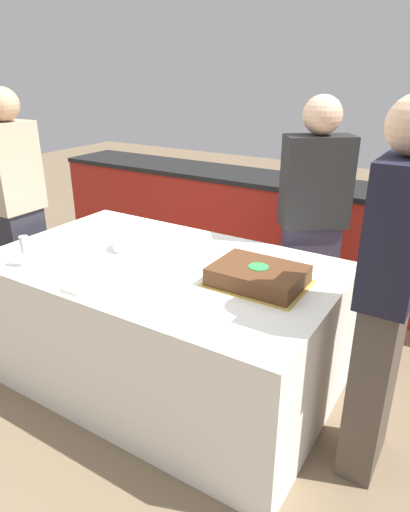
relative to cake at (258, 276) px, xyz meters
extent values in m
plane|color=#7A664C|center=(-0.57, -0.04, -0.82)|extent=(14.00, 14.00, 0.00)
cube|color=#A82319|center=(-0.57, 1.61, -0.38)|extent=(4.40, 0.55, 0.88)
cube|color=black|center=(-0.57, 1.61, 0.08)|extent=(4.40, 0.58, 0.04)
cube|color=white|center=(-0.57, -0.04, -0.43)|extent=(1.92, 1.15, 0.77)
cube|color=gold|center=(0.00, 0.00, -0.04)|extent=(0.48, 0.37, 0.00)
cube|color=#56331C|center=(0.00, 0.00, 0.00)|extent=(0.44, 0.33, 0.09)
cylinder|color=green|center=(0.00, 0.00, 0.05)|extent=(0.10, 0.10, 0.00)
cylinder|color=white|center=(-0.85, 0.02, -0.01)|extent=(0.19, 0.19, 0.08)
cylinder|color=white|center=(-1.15, -0.46, -0.04)|extent=(0.07, 0.07, 0.00)
cylinder|color=white|center=(-1.15, -0.46, 0.00)|extent=(0.01, 0.01, 0.08)
cylinder|color=white|center=(-1.15, -0.46, 0.08)|extent=(0.05, 0.05, 0.09)
cylinder|color=white|center=(-0.07, 0.33, -0.04)|extent=(0.21, 0.21, 0.00)
cube|color=white|center=(-0.71, -0.52, -0.04)|extent=(0.13, 0.11, 0.02)
cube|color=#383347|center=(0.00, 0.76, -0.39)|extent=(0.37, 0.33, 0.86)
cube|color=black|center=(0.00, 0.76, 0.32)|extent=(0.44, 0.40, 0.54)
sphere|color=#D8AD89|center=(0.00, 0.76, 0.70)|extent=(0.22, 0.22, 0.22)
cube|color=#282833|center=(-1.75, -0.04, -0.38)|extent=(0.16, 0.27, 0.88)
cube|color=tan|center=(-1.75, -0.04, 0.35)|extent=(0.20, 0.32, 0.57)
sphere|color=tan|center=(-1.75, -0.04, 0.74)|extent=(0.21, 0.21, 0.21)
cube|color=#4C4238|center=(0.61, -0.04, -0.38)|extent=(0.16, 0.34, 0.89)
cube|color=black|center=(0.61, -0.04, 0.36)|extent=(0.20, 0.40, 0.58)
camera|label=1|loc=(0.86, -1.87, 0.95)|focal=32.00mm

